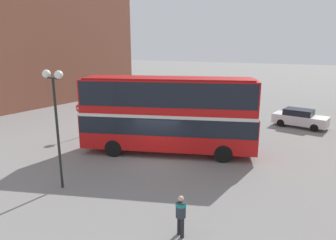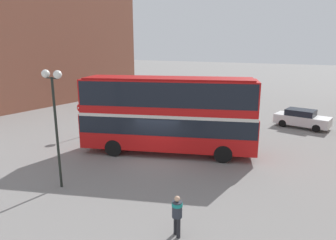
% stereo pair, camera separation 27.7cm
% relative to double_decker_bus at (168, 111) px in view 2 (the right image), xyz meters
% --- Properties ---
extents(ground_plane, '(240.00, 240.00, 0.00)m').
position_rel_double_decker_bus_xyz_m(ground_plane, '(0.13, -1.41, -2.81)').
color(ground_plane, gray).
extents(building_row_left, '(11.43, 30.53, 17.70)m').
position_rel_double_decker_bus_xyz_m(building_row_left, '(-25.51, 6.56, 6.04)').
color(building_row_left, '#935642').
rests_on(building_row_left, ground_plane).
extents(double_decker_bus, '(11.11, 6.59, 4.91)m').
position_rel_double_decker_bus_xyz_m(double_decker_bus, '(0.00, 0.00, 0.00)').
color(double_decker_bus, red).
rests_on(double_decker_bus, ground_plane).
extents(pedestrian_foreground, '(0.54, 0.54, 1.59)m').
position_rel_double_decker_bus_xyz_m(pedestrian_foreground, '(5.02, -7.33, -1.84)').
color(pedestrian_foreground, '#232328').
rests_on(pedestrian_foreground, ground_plane).
extents(parked_car_kerb_near, '(4.57, 1.90, 1.52)m').
position_rel_double_decker_bus_xyz_m(parked_car_kerb_near, '(-8.11, 16.25, -2.03)').
color(parked_car_kerb_near, navy).
rests_on(parked_car_kerb_near, ground_plane).
extents(parked_car_kerb_far, '(4.30, 2.61, 1.44)m').
position_rel_double_decker_bus_xyz_m(parked_car_kerb_far, '(-13.48, 9.20, -2.08)').
color(parked_car_kerb_far, maroon).
rests_on(parked_car_kerb_far, ground_plane).
extents(parked_car_side_street, '(4.53, 2.28, 1.56)m').
position_rel_double_decker_bus_xyz_m(parked_car_side_street, '(6.28, 11.53, -2.02)').
color(parked_car_side_street, silver).
rests_on(parked_car_side_street, ground_plane).
extents(street_lamp_twin_globe, '(1.22, 0.38, 5.73)m').
position_rel_double_decker_bus_xyz_m(street_lamp_twin_globe, '(-1.83, -6.97, 1.58)').
color(street_lamp_twin_globe, black).
rests_on(street_lamp_twin_globe, ground_plane).
extents(no_entry_sign, '(0.60, 0.08, 2.56)m').
position_rel_double_decker_bus_xyz_m(no_entry_sign, '(-7.59, -0.47, -1.11)').
color(no_entry_sign, gray).
rests_on(no_entry_sign, ground_plane).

